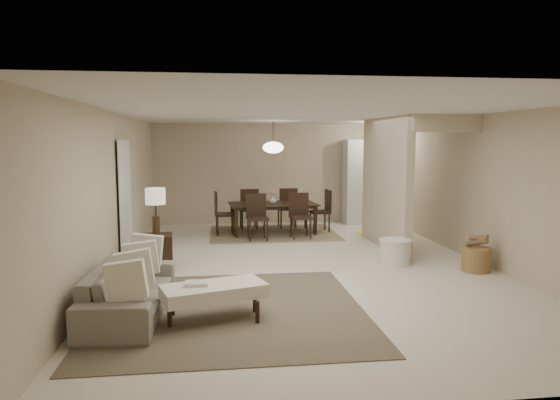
{
  "coord_description": "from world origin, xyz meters",
  "views": [
    {
      "loc": [
        -1.4,
        -7.99,
        2.03
      ],
      "look_at": [
        -0.35,
        0.43,
        1.05
      ],
      "focal_mm": 32.0,
      "sensor_mm": 36.0,
      "label": 1
    }
  ],
  "objects": [
    {
      "name": "floor",
      "position": [
        0.0,
        0.0,
        0.0
      ],
      "size": [
        9.0,
        9.0,
        0.0
      ],
      "primitive_type": "plane",
      "color": "beige",
      "rests_on": "ground"
    },
    {
      "name": "ceiling",
      "position": [
        0.0,
        0.0,
        2.5
      ],
      "size": [
        9.0,
        9.0,
        0.0
      ],
      "primitive_type": "plane",
      "rotation": [
        3.14,
        0.0,
        0.0
      ],
      "color": "white",
      "rests_on": "back_wall"
    },
    {
      "name": "back_wall",
      "position": [
        0.0,
        4.5,
        1.25
      ],
      "size": [
        6.0,
        0.0,
        6.0
      ],
      "primitive_type": "plane",
      "rotation": [
        1.57,
        0.0,
        0.0
      ],
      "color": "#BEAB90",
      "rests_on": "floor"
    },
    {
      "name": "left_wall",
      "position": [
        -3.0,
        0.0,
        1.25
      ],
      "size": [
        0.0,
        9.0,
        9.0
      ],
      "primitive_type": "plane",
      "rotation": [
        1.57,
        0.0,
        1.57
      ],
      "color": "#BEAB90",
      "rests_on": "floor"
    },
    {
      "name": "right_wall",
      "position": [
        3.0,
        0.0,
        1.25
      ],
      "size": [
        0.0,
        9.0,
        9.0
      ],
      "primitive_type": "plane",
      "rotation": [
        1.57,
        0.0,
        -1.57
      ],
      "color": "#BEAB90",
      "rests_on": "floor"
    },
    {
      "name": "partition",
      "position": [
        1.8,
        1.25,
        1.25
      ],
      "size": [
        0.15,
        2.5,
        2.5
      ],
      "primitive_type": "cube",
      "color": "#BEAB90",
      "rests_on": "floor"
    },
    {
      "name": "doorway",
      "position": [
        -2.97,
        0.6,
        1.02
      ],
      "size": [
        0.04,
        0.9,
        2.04
      ],
      "primitive_type": "cube",
      "color": "black",
      "rests_on": "floor"
    },
    {
      "name": "pantry_cabinet",
      "position": [
        2.35,
        4.15,
        1.05
      ],
      "size": [
        1.2,
        0.55,
        2.1
      ],
      "primitive_type": "cube",
      "color": "silver",
      "rests_on": "floor"
    },
    {
      "name": "flush_light",
      "position": [
        2.3,
        3.2,
        2.46
      ],
      "size": [
        0.44,
        0.44,
        0.05
      ],
      "primitive_type": "cylinder",
      "color": "white",
      "rests_on": "ceiling"
    },
    {
      "name": "living_rug",
      "position": [
        -1.26,
        -2.09,
        0.01
      ],
      "size": [
        3.2,
        3.2,
        0.01
      ],
      "primitive_type": "cube",
      "color": "brown",
      "rests_on": "floor"
    },
    {
      "name": "sofa",
      "position": [
        -2.45,
        -2.09,
        0.3
      ],
      "size": [
        2.06,
        0.88,
        0.59
      ],
      "primitive_type": "imported",
      "rotation": [
        0.0,
        0.0,
        1.53
      ],
      "color": "slate",
      "rests_on": "floor"
    },
    {
      "name": "ottoman_bench",
      "position": [
        -1.46,
        -2.39,
        0.33
      ],
      "size": [
        1.27,
        0.86,
        0.42
      ],
      "rotation": [
        0.0,
        0.0,
        0.3
      ],
      "color": "silver",
      "rests_on": "living_rug"
    },
    {
      "name": "side_table",
      "position": [
        -2.4,
        0.13,
        0.27
      ],
      "size": [
        0.54,
        0.54,
        0.55
      ],
      "primitive_type": "cube",
      "rotation": [
        0.0,
        0.0,
        0.09
      ],
      "color": "black",
      "rests_on": "floor"
    },
    {
      "name": "table_lamp",
      "position": [
        -2.4,
        0.13,
        1.11
      ],
      "size": [
        0.32,
        0.32,
        0.76
      ],
      "color": "#402E1B",
      "rests_on": "side_table"
    },
    {
      "name": "round_pouf",
      "position": [
        1.53,
        -0.1,
        0.21
      ],
      "size": [
        0.53,
        0.53,
        0.42
      ],
      "primitive_type": "cylinder",
      "color": "silver",
      "rests_on": "floor"
    },
    {
      "name": "wicker_basket",
      "position": [
        2.64,
        -0.71,
        0.19
      ],
      "size": [
        0.59,
        0.59,
        0.38
      ],
      "primitive_type": "cylinder",
      "rotation": [
        0.0,
        0.0,
        -0.42
      ],
      "color": "brown",
      "rests_on": "floor"
    },
    {
      "name": "dining_rug",
      "position": [
        -0.18,
        2.97,
        0.01
      ],
      "size": [
        2.8,
        2.1,
        0.01
      ],
      "primitive_type": "cube",
      "color": "#7E6F4E",
      "rests_on": "floor"
    },
    {
      "name": "dining_table",
      "position": [
        -0.18,
        2.97,
        0.34
      ],
      "size": [
        1.99,
        1.2,
        0.68
      ],
      "primitive_type": "imported",
      "rotation": [
        0.0,
        0.0,
        0.07
      ],
      "color": "black",
      "rests_on": "dining_rug"
    },
    {
      "name": "dining_chairs",
      "position": [
        -0.18,
        2.97,
        0.48
      ],
      "size": [
        2.6,
        1.95,
        0.96
      ],
      "color": "black",
      "rests_on": "dining_rug"
    },
    {
      "name": "vase",
      "position": [
        -0.18,
        2.97,
        0.76
      ],
      "size": [
        0.15,
        0.15,
        0.16
      ],
      "primitive_type": "imported",
      "rotation": [
        0.0,
        0.0,
        -0.01
      ],
      "color": "white",
      "rests_on": "dining_table"
    },
    {
      "name": "yellow_mat",
      "position": [
        2.17,
        2.58,
        0.01
      ],
      "size": [
        0.98,
        0.62,
        0.01
      ],
      "primitive_type": "cube",
      "rotation": [
        0.0,
        0.0,
        -0.03
      ],
      "color": "yellow",
      "rests_on": "floor"
    },
    {
      "name": "pendant_light",
      "position": [
        -0.18,
        2.97,
        1.92
      ],
      "size": [
        0.46,
        0.46,
        0.71
      ],
      "color": "#402E1B",
      "rests_on": "ceiling"
    }
  ]
}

